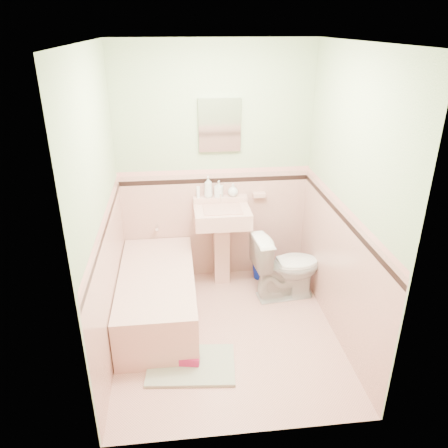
{
  "coord_description": "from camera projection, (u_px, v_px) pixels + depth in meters",
  "views": [
    {
      "loc": [
        -0.4,
        -3.25,
        2.62
      ],
      "look_at": [
        0.0,
        0.25,
        1.0
      ],
      "focal_mm": 35.19,
      "sensor_mm": 36.0,
      "label": 1
    }
  ],
  "objects": [
    {
      "name": "soap_dish",
      "position": [
        259.0,
        195.0,
        4.68
      ],
      "size": [
        0.13,
        0.08,
        0.04
      ],
      "primitive_type": "cube",
      "color": "#D9A394",
      "rests_on": "wall_back"
    },
    {
      "name": "soap_bottle_right",
      "position": [
        233.0,
        190.0,
        4.6
      ],
      "size": [
        0.13,
        0.13,
        0.14
      ],
      "primitive_type": "imported",
      "rotation": [
        0.0,
        0.0,
        -0.23
      ],
      "color": "#B2B2B2",
      "rests_on": "sink"
    },
    {
      "name": "cap_front",
      "position": [
        250.0,
        284.0,
        2.58
      ],
      "size": [
        2.0,
        0.0,
        2.0
      ],
      "primitive_type": "plane",
      "rotation": [
        -1.57,
        0.0,
        0.0
      ],
      "color": "#DE9588",
      "rests_on": "ground"
    },
    {
      "name": "bucket",
      "position": [
        262.0,
        268.0,
        4.93
      ],
      "size": [
        0.29,
        0.29,
        0.23
      ],
      "primitive_type": null,
      "rotation": [
        0.0,
        0.0,
        -0.32
      ],
      "color": "#091EA9",
      "rests_on": "floor"
    },
    {
      "name": "medicine_cabinet",
      "position": [
        220.0,
        125.0,
        4.33
      ],
      "size": [
        0.42,
        0.04,
        0.53
      ],
      "primitive_type": "cube",
      "color": "white",
      "rests_on": "wall_back"
    },
    {
      "name": "sink_faucet",
      "position": [
        221.0,
        198.0,
        4.58
      ],
      "size": [
        0.02,
        0.02,
        0.1
      ],
      "primitive_type": "cylinder",
      "color": "silver",
      "rests_on": "sink"
    },
    {
      "name": "floor",
      "position": [
        227.0,
        333.0,
        4.07
      ],
      "size": [
        2.2,
        2.2,
        0.0
      ],
      "primitive_type": "plane",
      "color": "#DEA291",
      "rests_on": "ground"
    },
    {
      "name": "cap_back",
      "position": [
        215.0,
        171.0,
        4.54
      ],
      "size": [
        2.0,
        0.0,
        2.0
      ],
      "primitive_type": "plane",
      "rotation": [
        1.57,
        0.0,
        0.0
      ],
      "color": "#DE9588",
      "rests_on": "ground"
    },
    {
      "name": "wall_right",
      "position": [
        347.0,
        203.0,
        3.65
      ],
      "size": [
        0.0,
        2.5,
        2.5
      ],
      "primitive_type": "plane",
      "rotation": [
        1.57,
        0.0,
        -1.57
      ],
      "color": "beige",
      "rests_on": "ground"
    },
    {
      "name": "wall_front",
      "position": [
        250.0,
        281.0,
        2.55
      ],
      "size": [
        2.5,
        0.0,
        2.5
      ],
      "primitive_type": "plane",
      "rotation": [
        -1.57,
        0.0,
        0.0
      ],
      "color": "beige",
      "rests_on": "ground"
    },
    {
      "name": "wainscot_left",
      "position": [
        112.0,
        285.0,
        3.72
      ],
      "size": [
        0.0,
        2.2,
        2.2
      ],
      "primitive_type": "plane",
      "rotation": [
        1.57,
        0.0,
        1.57
      ],
      "color": "#E1A797",
      "rests_on": "ground"
    },
    {
      "name": "cap_left",
      "position": [
        104.0,
        218.0,
        3.46
      ],
      "size": [
        0.0,
        2.2,
        2.2
      ],
      "primitive_type": "plane",
      "rotation": [
        1.57,
        0.0,
        1.57
      ],
      "color": "#DE9588",
      "rests_on": "ground"
    },
    {
      "name": "sink",
      "position": [
        222.0,
        247.0,
        4.66
      ],
      "size": [
        0.57,
        0.48,
        0.89
      ],
      "primitive_type": null,
      "color": "#D9A394",
      "rests_on": "floor"
    },
    {
      "name": "bathtub",
      "position": [
        158.0,
        297.0,
        4.21
      ],
      "size": [
        0.7,
        1.5,
        0.45
      ],
      "primitive_type": "cube",
      "color": "#D9A394",
      "rests_on": "floor"
    },
    {
      "name": "soap_bottle_left",
      "position": [
        208.0,
        187.0,
        4.55
      ],
      "size": [
        0.1,
        0.1,
        0.23
      ],
      "primitive_type": "imported",
      "rotation": [
        0.0,
        0.0,
        -0.19
      ],
      "color": "#B2B2B2",
      "rests_on": "sink"
    },
    {
      "name": "toilet",
      "position": [
        286.0,
        266.0,
        4.49
      ],
      "size": [
        0.73,
        0.47,
        0.71
      ],
      "primitive_type": "imported",
      "rotation": [
        0.0,
        0.0,
        1.68
      ],
      "color": "white",
      "rests_on": "floor"
    },
    {
      "name": "wall_back",
      "position": [
        215.0,
        168.0,
        4.54
      ],
      "size": [
        2.5,
        0.0,
        2.5
      ],
      "primitive_type": "plane",
      "rotation": [
        1.57,
        0.0,
        0.0
      ],
      "color": "beige",
      "rests_on": "ground"
    },
    {
      "name": "accent_left",
      "position": [
        106.0,
        229.0,
        3.5
      ],
      "size": [
        0.0,
        2.2,
        2.2
      ],
      "primitive_type": "plane",
      "rotation": [
        1.57,
        0.0,
        1.57
      ],
      "color": "black",
      "rests_on": "ground"
    },
    {
      "name": "tube",
      "position": [
        198.0,
        192.0,
        4.57
      ],
      "size": [
        0.04,
        0.04,
        0.12
      ],
      "primitive_type": "cylinder",
      "rotation": [
        0.0,
        0.0,
        -0.21
      ],
      "color": "white",
      "rests_on": "sink"
    },
    {
      "name": "bath_mat",
      "position": [
        191.0,
        365.0,
        3.67
      ],
      "size": [
        0.76,
        0.55,
        0.03
      ],
      "primitive_type": "cube",
      "rotation": [
        0.0,
        0.0,
        -0.09
      ],
      "color": "#A1AB8E",
      "rests_on": "floor"
    },
    {
      "name": "shoe",
      "position": [
        189.0,
        361.0,
        3.65
      ],
      "size": [
        0.18,
        0.11,
        0.07
      ],
      "primitive_type": "cube",
      "rotation": [
        0.0,
        0.0,
        -0.18
      ],
      "color": "#BF1E59",
      "rests_on": "bath_mat"
    },
    {
      "name": "wainscot_front",
      "position": [
        248.0,
        366.0,
        2.84
      ],
      "size": [
        2.0,
        0.0,
        2.0
      ],
      "primitive_type": "plane",
      "rotation": [
        -1.57,
        0.0,
        0.0
      ],
      "color": "#E1A797",
      "rests_on": "ground"
    },
    {
      "name": "cap_right",
      "position": [
        344.0,
        207.0,
        3.66
      ],
      "size": [
        0.0,
        2.2,
        2.2
      ],
      "primitive_type": "plane",
      "rotation": [
        1.57,
        0.0,
        -1.57
      ],
      "color": "#DE9588",
      "rests_on": "ground"
    },
    {
      "name": "accent_front",
      "position": [
        249.0,
        298.0,
        2.63
      ],
      "size": [
        2.0,
        0.0,
        2.0
      ],
      "primitive_type": "plane",
      "rotation": [
        -1.57,
        0.0,
        0.0
      ],
      "color": "black",
      "rests_on": "ground"
    },
    {
      "name": "wainscot_back",
      "position": [
        215.0,
        225.0,
        4.8
      ],
      "size": [
        2.0,
        0.0,
        2.0
      ],
      "primitive_type": "plane",
      "rotation": [
        1.57,
        0.0,
        0.0
      ],
      "color": "#E1A797",
      "rests_on": "ground"
    },
    {
      "name": "wainscot_right",
      "position": [
        337.0,
        271.0,
        3.92
      ],
      "size": [
        0.0,
        2.2,
        2.2
      ],
      "primitive_type": "plane",
      "rotation": [
        1.57,
        0.0,
        -1.57
      ],
      "color": "#E1A797",
      "rests_on": "ground"
    },
    {
      "name": "tub_faucet",
      "position": [
        157.0,
        227.0,
        4.69
      ],
      "size": [
        0.04,
        0.12,
        0.04
      ],
      "primitive_type": "cylinder",
      "rotation": [
        1.57,
        0.0,
        0.0
      ],
      "color": "silver",
      "rests_on": "wall_back"
    },
    {
      "name": "accent_right",
      "position": [
        343.0,
        218.0,
        3.7
      ],
      "size": [
        0.0,
        2.2,
        2.2
      ],
      "primitive_type": "plane",
      "rotation": [
        1.57,
        0.0,
        -1.57
      ],
      "color": "black",
      "rests_on": "ground"
    },
    {
      "name": "accent_back",
      "position": [
        215.0,
        181.0,
        4.58
      ],
      "size": [
        2.0,
        0.0,
        2.0
      ],
      "primitive_type": "plane",
      "rotation": [
        1.57,
        0.0,
        0.0
      ],
      "color": "black",
      "rests_on": "ground"
    },
    {
      "name": "wall_left",
      "position": [
        101.0,
        214.0,
        3.44
      ],
      "size": [
        0.0,
        2.5,
        2.5
      ],
      "primitive_type": "plane",
      "rotation": [
        1.57,
        0.0,
        1.57
      ],
      "color": "beige",
      "rests_on": "ground"
    },
    {
      "name": "soap_bottle_mid",
      "position": [
        219.0,
        189.0,
        4.58
      ],
      "size": [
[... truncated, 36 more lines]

